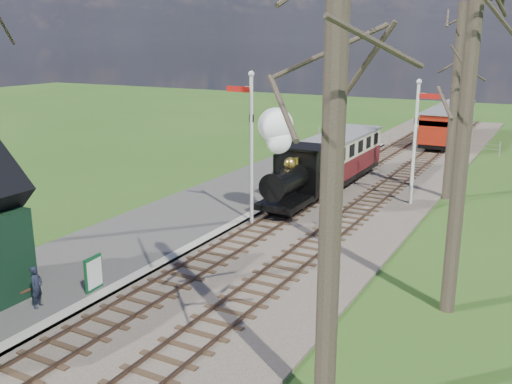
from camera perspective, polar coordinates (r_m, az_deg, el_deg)
distant_hills at (r=72.31m, az=20.12°, el=-4.98°), size 114.40×48.00×22.02m
ballast_bed at (r=27.88m, az=9.17°, el=-0.42°), size 8.00×60.00×0.10m
track_near at (r=28.30m, az=6.70°, el=0.01°), size 1.60×60.00×0.15m
track_far at (r=27.48m, az=11.73°, el=-0.66°), size 1.60×60.00×0.15m
platform at (r=23.25m, az=-8.91°, el=-3.40°), size 5.00×44.00×0.20m
coping_strip at (r=21.99m, az=-4.12°, el=-4.33°), size 0.40×44.00×0.21m
semaphore_near at (r=22.56m, az=-0.61°, el=5.44°), size 1.22×0.24×6.22m
semaphore_far at (r=26.37m, az=15.80°, el=5.67°), size 1.22×0.24×5.72m
bare_trees at (r=16.25m, az=-4.31°, el=7.32°), size 15.51×22.39×12.00m
fence_line at (r=41.19m, az=14.47°, el=5.00°), size 12.60×0.08×1.00m
locomotive at (r=24.59m, az=3.64°, el=2.60°), size 1.82×4.26×4.56m
coach at (r=30.20m, az=8.53°, el=3.70°), size 2.13×7.29×2.24m
red_carriage_a at (r=41.54m, az=17.99°, el=6.15°), size 2.06×5.10×2.17m
red_carriage_b at (r=46.91m, az=19.29°, el=6.98°), size 2.06×5.10×2.17m
sign_board at (r=17.58m, az=-15.93°, el=-7.82°), size 0.15×0.72×1.05m
person at (r=16.99m, az=-21.09°, el=-8.84°), size 0.40×0.50×1.19m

